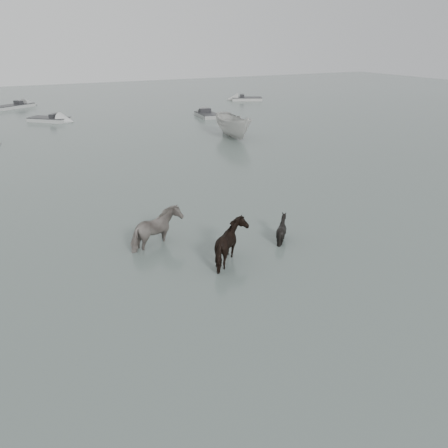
# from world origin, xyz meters

# --- Properties ---
(ground) EXTENTS (140.00, 140.00, 0.00)m
(ground) POSITION_xyz_m (0.00, 0.00, 0.00)
(ground) COLOR #4A5852
(ground) RESTS_ON ground
(pony_pinto) EXTENTS (2.33, 1.77, 1.79)m
(pony_pinto) POSITION_xyz_m (-1.56, 3.00, 0.89)
(pony_pinto) COLOR black
(pony_pinto) RESTS_ON ground
(pony_dark) EXTENTS (1.88, 2.03, 1.68)m
(pony_dark) POSITION_xyz_m (0.40, 0.50, 0.84)
(pony_dark) COLOR black
(pony_dark) RESTS_ON ground
(pony_black) EXTENTS (1.23, 1.13, 1.23)m
(pony_black) POSITION_xyz_m (3.00, 1.32, 0.61)
(pony_black) COLOR black
(pony_black) RESTS_ON ground
(boat_small) EXTENTS (2.37, 5.30, 1.99)m
(boat_small) POSITION_xyz_m (10.10, 19.02, 0.99)
(boat_small) COLOR beige
(boat_small) RESTS_ON ground
(skiff_port) EXTENTS (1.94, 4.65, 0.75)m
(skiff_port) POSITION_xyz_m (12.25, 28.81, 0.38)
(skiff_port) COLOR gray
(skiff_port) RESTS_ON ground
(skiff_mid) EXTENTS (4.98, 4.60, 0.75)m
(skiff_mid) POSITION_xyz_m (-2.19, 33.08, 0.38)
(skiff_mid) COLOR #AEB1AE
(skiff_mid) RESTS_ON ground
(skiff_star) EXTENTS (5.32, 3.64, 0.75)m
(skiff_star) POSITION_xyz_m (21.83, 37.83, 0.38)
(skiff_star) COLOR #ACACA7
(skiff_star) RESTS_ON ground
(skiff_far) EXTENTS (6.36, 4.85, 0.75)m
(skiff_far) POSITION_xyz_m (-4.88, 43.73, 0.38)
(skiff_far) COLOR #A4A6A4
(skiff_far) RESTS_ON ground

